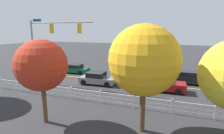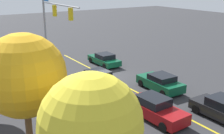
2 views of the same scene
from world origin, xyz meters
name	(u,v)px [view 1 (image 1 of 2)]	position (x,y,z in m)	size (l,w,h in m)	color
ground_plane	(91,78)	(0.00, 0.00, 0.00)	(120.00, 120.00, 0.00)	#2D2D30
lane_center_stripe	(120,81)	(-4.00, 0.00, 0.00)	(28.00, 0.16, 0.01)	gold
signal_assembly	(48,39)	(3.07, 3.91, 5.15)	(7.83, 0.38, 7.31)	gray
car_0	(97,78)	(-1.86, 1.96, 0.68)	(4.18, 2.16, 1.42)	slate
car_1	(162,84)	(-9.01, 1.88, 0.72)	(4.64, 2.06, 1.51)	maroon
car_2	(74,69)	(3.58, -1.93, 0.62)	(4.32, 1.88, 1.30)	#0C4C2D
car_3	(135,73)	(-5.38, -1.95, 0.68)	(4.25, 2.09, 1.40)	#0C4C2D
car_4	(187,77)	(-11.54, -1.89, 0.71)	(4.23, 2.01, 1.47)	black
white_rail_fence	(85,94)	(-3.00, 6.96, 0.60)	(26.10, 0.10, 1.15)	white
tree_0	(144,60)	(-8.61, 10.11, 4.43)	(4.16, 4.16, 6.52)	brown
tree_2	(42,65)	(-2.28, 11.27, 3.92)	(3.35, 3.35, 5.61)	brown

